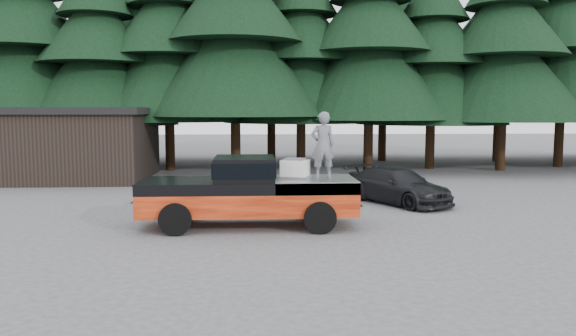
{
  "coord_description": "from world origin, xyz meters",
  "views": [
    {
      "loc": [
        0.01,
        -14.45,
        3.18
      ],
      "look_at": [
        0.86,
        0.0,
        1.68
      ],
      "focal_mm": 35.0,
      "sensor_mm": 36.0,
      "label": 1
    }
  ],
  "objects": [
    {
      "name": "utility_building",
      "position": [
        -9.0,
        12.0,
        1.67
      ],
      "size": [
        8.4,
        6.4,
        3.3
      ],
      "color": "black",
      "rests_on": "ground"
    },
    {
      "name": "man_on_bed",
      "position": [
        1.83,
        0.61,
        2.24
      ],
      "size": [
        0.72,
        0.54,
        1.81
      ],
      "primitive_type": "imported",
      "rotation": [
        0.0,
        0.0,
        3.31
      ],
      "color": "slate",
      "rests_on": "pickup_truck"
    },
    {
      "name": "air_compressor",
      "position": [
        1.09,
        0.72,
        1.57
      ],
      "size": [
        0.85,
        0.78,
        0.48
      ],
      "primitive_type": "cube",
      "rotation": [
        0.0,
        0.0,
        -0.36
      ],
      "color": "silver",
      "rests_on": "pickup_truck"
    },
    {
      "name": "pickup_truck",
      "position": [
        -0.18,
        0.71,
        0.67
      ],
      "size": [
        6.0,
        2.04,
        1.33
      ],
      "primitive_type": null,
      "color": "#ED4D1B",
      "rests_on": "ground"
    },
    {
      "name": "treeline",
      "position": [
        0.42,
        17.2,
        7.72
      ],
      "size": [
        60.15,
        16.05,
        17.5
      ],
      "color": "black",
      "rests_on": "ground"
    },
    {
      "name": "truck_cab",
      "position": [
        -0.28,
        0.71,
        1.62
      ],
      "size": [
        1.66,
        1.9,
        0.59
      ],
      "primitive_type": "cube",
      "color": "black",
      "rests_on": "pickup_truck"
    },
    {
      "name": "ground",
      "position": [
        0.0,
        0.0,
        0.0
      ],
      "size": [
        120.0,
        120.0,
        0.0
      ],
      "primitive_type": "plane",
      "color": "#464648",
      "rests_on": "ground"
    },
    {
      "name": "parked_car",
      "position": [
        4.86,
        4.31,
        0.61
      ],
      "size": [
        3.59,
        4.46,
        1.21
      ],
      "primitive_type": "imported",
      "rotation": [
        0.0,
        0.0,
        0.53
      ],
      "color": "black",
      "rests_on": "ground"
    }
  ]
}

